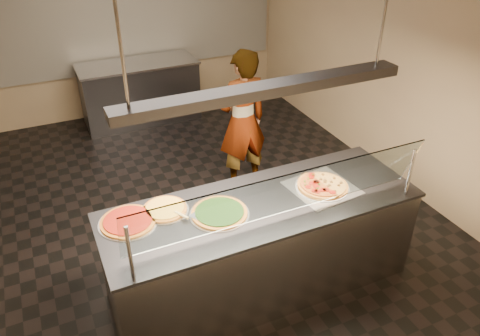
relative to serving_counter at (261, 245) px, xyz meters
name	(u,v)px	position (x,y,z in m)	size (l,w,h in m)	color
ground	(195,205)	(-0.12, 1.44, -0.48)	(5.00, 6.00, 0.02)	black
wall_back	(122,18)	(-0.12, 4.45, 1.03)	(5.00, 0.02, 3.00)	tan
wall_front	(383,281)	(-0.12, -1.57, 1.03)	(5.00, 0.02, 3.00)	tan
wall_right	(386,52)	(2.39, 1.44, 1.03)	(0.02, 6.00, 3.00)	tan
tile_band	(124,31)	(-0.12, 4.42, 0.83)	(4.90, 0.02, 1.20)	silver
serving_counter	(261,245)	(0.00, 0.00, 0.00)	(2.73, 0.94, 0.93)	#B7B7BC
sneeze_guard	(284,195)	(0.00, -0.34, 0.76)	(2.49, 0.18, 0.54)	#B7B7BC
perforated_tray	(322,187)	(0.59, -0.01, 0.47)	(0.59, 0.59, 0.01)	silver
half_pizza_pepperoni	(312,187)	(0.48, -0.01, 0.50)	(0.27, 0.47, 0.05)	#9B571D
half_pizza_sausage	(332,182)	(0.70, -0.01, 0.49)	(0.27, 0.47, 0.04)	#9B571D
pizza_spinach	(219,212)	(-0.39, 0.02, 0.48)	(0.49, 0.49, 0.03)	silver
pizza_cheese	(165,209)	(-0.77, 0.25, 0.48)	(0.39, 0.39, 0.03)	silver
pizza_tomato	(128,221)	(-1.09, 0.21, 0.48)	(0.47, 0.47, 0.03)	silver
pizza_spatula	(189,214)	(-0.63, 0.08, 0.49)	(0.26, 0.20, 0.02)	#B7B7BC
prep_table	(140,92)	(-0.08, 3.99, 0.00)	(1.77, 0.74, 0.93)	#3A3A3F
worker	(242,121)	(0.57, 1.63, 0.40)	(0.63, 0.41, 1.73)	#3F3B4A
heat_lamp_housing	(266,90)	(0.00, 0.00, 1.48)	(2.30, 0.18, 0.08)	#3A3A3F
lamp_rod_left	(118,30)	(-1.00, 0.00, 2.03)	(0.02, 0.02, 1.01)	#B7B7BC
lamp_rod_right	(387,0)	(1.00, 0.00, 2.03)	(0.02, 0.02, 1.01)	#B7B7BC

